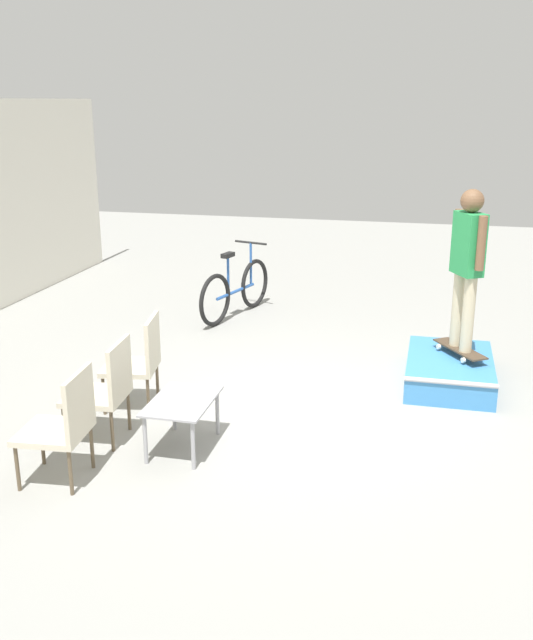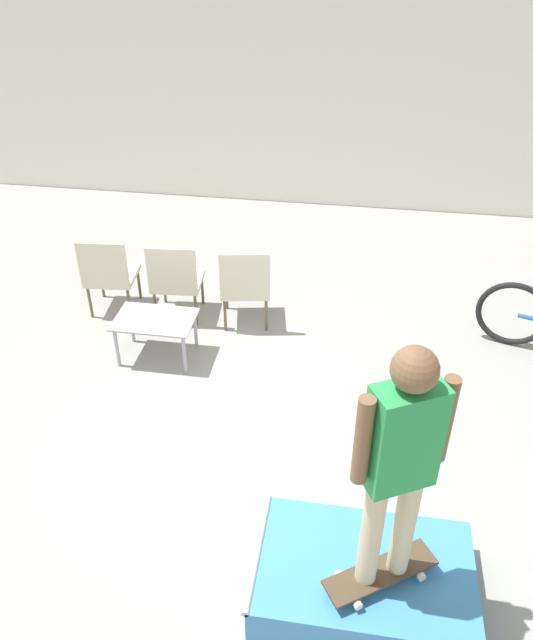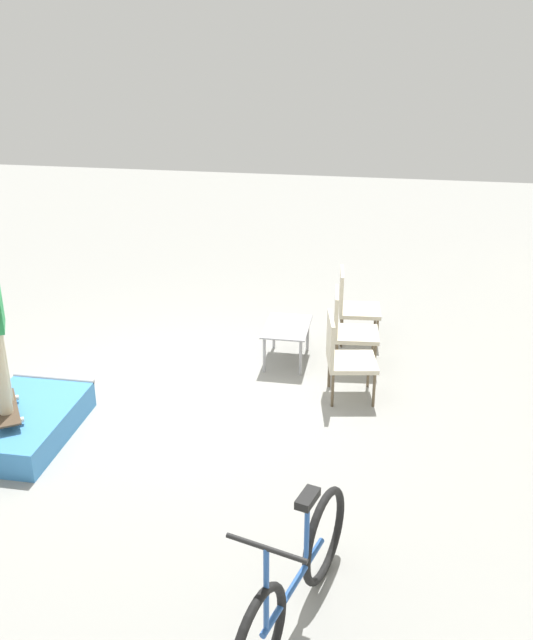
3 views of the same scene
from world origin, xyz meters
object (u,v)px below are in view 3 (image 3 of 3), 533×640
object	(u,v)px
skateboard_on_ramp	(7,408)
patio_chair_right	(343,354)
patio_chair_center	(348,326)
bicycle	(294,582)
patio_chair_left	(352,303)
coffee_table	(287,331)
skate_ramp_box	(24,424)

from	to	relation	value
skateboard_on_ramp	patio_chair_right	xyz separation A→B (m)	(-1.46, 3.13, 0.15)
skateboard_on_ramp	patio_chair_center	distance (m)	3.84
skateboard_on_ramp	patio_chair_right	distance (m)	3.45
patio_chair_center	bicycle	bearing A→B (deg)	174.21
patio_chair_left	patio_chair_center	world-z (taller)	same
patio_chair_left	patio_chair_right	size ratio (longest dim) A/B	1.00
bicycle	skateboard_on_ramp	bearing A→B (deg)	-104.78
patio_chair_left	skateboard_on_ramp	bearing A→B (deg)	128.52
patio_chair_right	patio_chair_left	bearing A→B (deg)	-10.08
coffee_table	bicycle	size ratio (longest dim) A/B	0.45
patio_chair_center	bicycle	size ratio (longest dim) A/B	0.54
skate_ramp_box	patio_chair_right	distance (m)	3.35
skate_ramp_box	patio_chair_left	xyz separation A→B (m)	(-2.87, 3.03, 0.37)
patio_chair_center	bicycle	world-z (taller)	bicycle
skate_ramp_box	patio_chair_center	distance (m)	3.72
patio_chair_center	skateboard_on_ramp	bearing A→B (deg)	120.51
patio_chair_right	bicycle	world-z (taller)	bicycle
patio_chair_center	skate_ramp_box	bearing A→B (deg)	120.15
coffee_table	patio_chair_left	size ratio (longest dim) A/B	0.84
skate_ramp_box	patio_chair_right	bearing A→B (deg)	114.12
patio_chair_center	coffee_table	bearing A→B (deg)	84.56
skate_ramp_box	patio_chair_left	bearing A→B (deg)	133.42
patio_chair_right	bicycle	bearing A→B (deg)	168.63
skate_ramp_box	coffee_table	size ratio (longest dim) A/B	1.84
coffee_table	patio_chair_right	world-z (taller)	patio_chair_right
skateboard_on_ramp	patio_chair_right	bearing A→B (deg)	81.26
skateboard_on_ramp	skate_ramp_box	bearing A→B (deg)	101.67
skateboard_on_ramp	patio_chair_right	world-z (taller)	patio_chair_right
patio_chair_left	bicycle	xyz separation A→B (m)	(4.79, -0.07, -0.13)
patio_chair_right	coffee_table	bearing A→B (deg)	33.22
patio_chair_right	bicycle	size ratio (longest dim) A/B	0.54
coffee_table	bicycle	distance (m)	4.10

